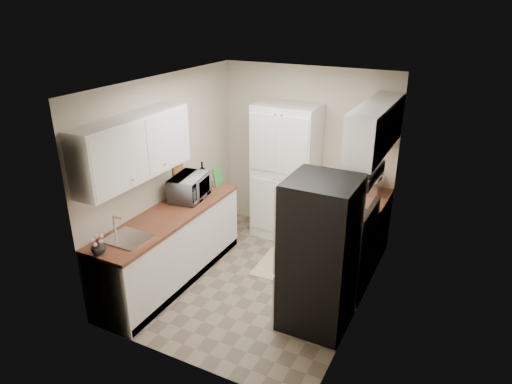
% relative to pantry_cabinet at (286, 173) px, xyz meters
% --- Properties ---
extents(ground, '(3.20, 3.20, 0.00)m').
position_rel_pantry_cabinet_xyz_m(ground, '(0.20, -1.32, -1.00)').
color(ground, '#7A6B56').
rests_on(ground, ground).
extents(room_shell, '(2.64, 3.24, 2.52)m').
position_rel_pantry_cabinet_xyz_m(room_shell, '(0.18, -1.32, 0.63)').
color(room_shell, beige).
rests_on(room_shell, ground).
extents(pantry_cabinet, '(0.90, 0.55, 2.00)m').
position_rel_pantry_cabinet_xyz_m(pantry_cabinet, '(0.00, 0.00, 0.00)').
color(pantry_cabinet, white).
rests_on(pantry_cabinet, ground).
extents(base_cabinet_left, '(0.60, 2.30, 0.88)m').
position_rel_pantry_cabinet_xyz_m(base_cabinet_left, '(-0.79, -1.75, -0.56)').
color(base_cabinet_left, white).
rests_on(base_cabinet_left, ground).
extents(countertop_left, '(0.63, 2.33, 0.04)m').
position_rel_pantry_cabinet_xyz_m(countertop_left, '(-0.79, -1.75, -0.10)').
color(countertop_left, brown).
rests_on(countertop_left, base_cabinet_left).
extents(base_cabinet_right, '(0.60, 0.80, 0.88)m').
position_rel_pantry_cabinet_xyz_m(base_cabinet_right, '(1.19, -0.12, -0.56)').
color(base_cabinet_right, white).
rests_on(base_cabinet_right, ground).
extents(countertop_right, '(0.63, 0.83, 0.04)m').
position_rel_pantry_cabinet_xyz_m(countertop_right, '(1.19, -0.12, -0.10)').
color(countertop_right, brown).
rests_on(countertop_right, base_cabinet_right).
extents(electric_range, '(0.71, 0.78, 1.13)m').
position_rel_pantry_cabinet_xyz_m(electric_range, '(1.17, -0.93, -0.52)').
color(electric_range, '#B7B7BC').
rests_on(electric_range, ground).
extents(refrigerator, '(0.70, 0.72, 1.70)m').
position_rel_pantry_cabinet_xyz_m(refrigerator, '(1.14, -1.73, -0.15)').
color(refrigerator, '#B7B7BC').
rests_on(refrigerator, ground).
extents(microwave, '(0.47, 0.62, 0.31)m').
position_rel_pantry_cabinet_xyz_m(microwave, '(-0.82, -1.24, 0.08)').
color(microwave, silver).
rests_on(microwave, countertop_left).
extents(wine_bottle, '(0.08, 0.08, 0.31)m').
position_rel_pantry_cabinet_xyz_m(wine_bottle, '(-0.94, -0.75, 0.07)').
color(wine_bottle, black).
rests_on(wine_bottle, countertop_left).
extents(flower_vase, '(0.16, 0.16, 0.16)m').
position_rel_pantry_cabinet_xyz_m(flower_vase, '(-0.85, -2.83, 0.00)').
color(flower_vase, silver).
rests_on(flower_vase, countertop_left).
extents(cutting_board, '(0.02, 0.21, 0.26)m').
position_rel_pantry_cabinet_xyz_m(cutting_board, '(-0.74, -0.67, 0.05)').
color(cutting_board, green).
rests_on(cutting_board, countertop_left).
extents(toaster_oven, '(0.31, 0.38, 0.21)m').
position_rel_pantry_cabinet_xyz_m(toaster_oven, '(1.22, 0.02, 0.03)').
color(toaster_oven, '#BABBBF').
rests_on(toaster_oven, countertop_right).
extents(fruit_basket, '(0.34, 0.34, 0.11)m').
position_rel_pantry_cabinet_xyz_m(fruit_basket, '(1.25, 0.05, 0.19)').
color(fruit_basket, '#DB3A00').
rests_on(fruit_basket, toaster_oven).
extents(kitchen_mat, '(0.52, 0.80, 0.01)m').
position_rel_pantry_cabinet_xyz_m(kitchen_mat, '(0.27, -0.85, -0.99)').
color(kitchen_mat, beige).
rests_on(kitchen_mat, ground).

